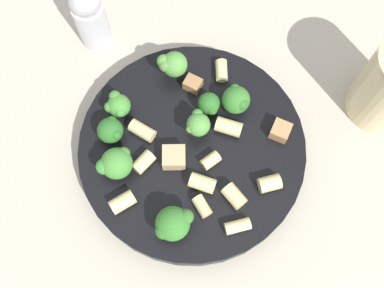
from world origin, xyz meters
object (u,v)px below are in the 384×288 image
Objects in this scene: broccoli_floret_0 at (172,64)px; broccoli_floret_6 at (210,104)px; chicken_chunk_0 at (281,131)px; rigatoni_3 at (229,127)px; rigatoni_7 at (235,196)px; broccoli_floret_4 at (237,100)px; rigatoni_10 at (238,226)px; broccoli_floret_2 at (111,130)px; rigatoni_8 at (211,160)px; pepper_shaker at (90,16)px; rigatoni_5 at (142,131)px; broccoli_floret_5 at (115,164)px; chicken_chunk_1 at (193,84)px; broccoli_floret_1 at (198,124)px; rigatoni_6 at (270,183)px; rigatoni_4 at (202,206)px; rigatoni_9 at (221,71)px; rigatoni_0 at (143,162)px; rigatoni_1 at (202,183)px; broccoli_floret_7 at (173,224)px; chicken_chunk_2 at (173,157)px; broccoli_floret_3 at (118,105)px; rigatoni_2 at (123,202)px; pasta_bowl at (192,150)px.

broccoli_floret_6 is (-0.00, 0.06, -0.01)m from broccoli_floret_0.
rigatoni_3 is at bearing -42.19° from chicken_chunk_0.
broccoli_floret_6 is 0.11m from rigatoni_7.
rigatoni_10 is (0.09, 0.11, -0.01)m from broccoli_floret_4.
broccoli_floret_2 reaches higher than rigatoni_8.
chicken_chunk_0 is 0.27m from pepper_shaker.
broccoli_floret_4 reaches higher than rigatoni_5.
broccoli_floret_5 is 2.16× the size of chicken_chunk_1.
broccoli_floret_5 reaches higher than chicken_chunk_0.
pepper_shaker is (0.02, -0.19, -0.00)m from broccoli_floret_1.
rigatoni_6 reaches higher than rigatoni_5.
broccoli_floret_6 reaches higher than rigatoni_3.
rigatoni_4 is 0.84× the size of rigatoni_10.
rigatoni_9 is (-0.05, -0.14, -0.00)m from rigatoni_6.
rigatoni_0 is 0.07m from rigatoni_1.
rigatoni_6 is 1.24× the size of chicken_chunk_1.
rigatoni_5 is at bearing -89.91° from rigatoni_4.
rigatoni_9 is (-0.16, -0.11, -0.01)m from broccoli_floret_7.
pepper_shaker reaches higher than chicken_chunk_2.
rigatoni_8 is 0.83× the size of chicken_chunk_2.
broccoli_floret_2 is 0.03m from broccoli_floret_3.
broccoli_floret_2 is 0.15m from broccoli_floret_4.
rigatoni_6 reaches higher than rigatoni_8.
broccoli_floret_3 is (0.08, 0.00, -0.01)m from broccoli_floret_0.
broccoli_floret_1 reaches higher than chicken_chunk_2.
rigatoni_7 is at bearing 159.82° from rigatoni_4.
chicken_chunk_0 is (-0.19, 0.04, -0.00)m from rigatoni_2.
broccoli_floret_5 reaches higher than rigatoni_5.
rigatoni_4 is 0.06m from chicken_chunk_2.
rigatoni_3 is 1.56× the size of chicken_chunk_1.
chicken_chunk_1 is at bearing -10.29° from rigatoni_9.
rigatoni_1 is (-0.06, 0.07, -0.01)m from broccoli_floret_5.
rigatoni_1 is at bearing 122.01° from rigatoni_0.
chicken_chunk_2 reaches higher than rigatoni_10.
rigatoni_5 reaches higher than rigatoni_10.
rigatoni_2 is 0.91× the size of rigatoni_3.
broccoli_floret_1 is 1.38× the size of rigatoni_2.
rigatoni_7 is 0.09m from chicken_chunk_0.
pepper_shaker is (-0.00, -0.20, 0.03)m from pasta_bowl.
broccoli_floret_1 reaches higher than chicken_chunk_1.
broccoli_floret_3 reaches higher than chicken_chunk_2.
rigatoni_3 and rigatoni_6 have the same top height.
broccoli_floret_0 reaches higher than broccoli_floret_3.
rigatoni_1 is at bearing 155.94° from rigatoni_2.
chicken_chunk_1 is 0.20× the size of pepper_shaker.
rigatoni_1 is 0.09m from rigatoni_5.
broccoli_floret_2 reaches higher than rigatoni_1.
broccoli_floret_7 is 0.07m from rigatoni_10.
rigatoni_6 is at bearing 103.15° from broccoli_floret_1.
rigatoni_10 is at bearing 142.16° from broccoli_floret_7.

